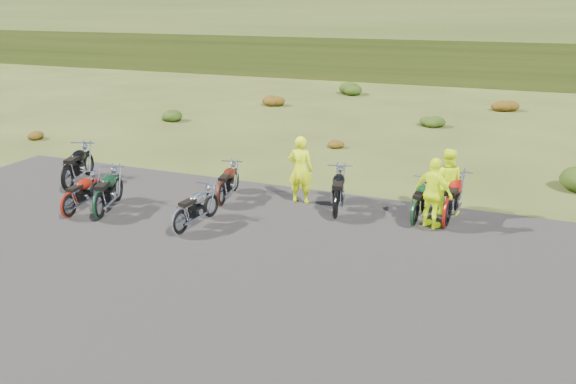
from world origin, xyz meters
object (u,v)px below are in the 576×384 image
at_px(motorcycle_3, 181,236).
at_px(person_middle, 300,171).
at_px(motorcycle_0, 70,192).
at_px(motorcycle_7, 414,227).

bearing_deg(motorcycle_3, person_middle, -24.43).
distance_m(motorcycle_0, person_middle, 6.94).
xyz_separation_m(motorcycle_3, person_middle, (1.85, 3.22, 0.94)).
relative_size(motorcycle_0, person_middle, 1.21).
bearing_deg(motorcycle_7, motorcycle_0, 98.89).
bearing_deg(motorcycle_7, person_middle, 82.63).
xyz_separation_m(motorcycle_0, motorcycle_7, (9.93, 1.04, 0.00)).
bearing_deg(motorcycle_3, motorcycle_7, -57.25).
relative_size(motorcycle_0, motorcycle_7, 1.18).
xyz_separation_m(motorcycle_3, motorcycle_7, (5.10, 2.63, 0.00)).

